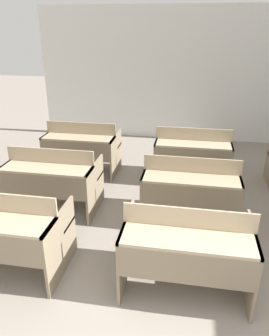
{
  "coord_description": "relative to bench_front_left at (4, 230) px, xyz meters",
  "views": [
    {
      "loc": [
        -0.22,
        -0.76,
        2.33
      ],
      "look_at": [
        -0.84,
        2.81,
        0.74
      ],
      "focal_mm": 35.0,
      "sensor_mm": 36.0,
      "label": 1
    }
  ],
  "objects": [
    {
      "name": "bench_front_center",
      "position": [
        1.8,
        0.03,
        0.0
      ],
      "size": [
        1.17,
        0.76,
        0.88
      ],
      "color": "#81725B",
      "rests_on": "ground_plane"
    },
    {
      "name": "bench_third_left",
      "position": [
        -0.01,
        2.49,
        0.0
      ],
      "size": [
        1.17,
        0.76,
        0.88
      ],
      "color": "#7E6F58",
      "rests_on": "ground_plane"
    },
    {
      "name": "bench_third_center",
      "position": [
        1.82,
        2.48,
        0.0
      ],
      "size": [
        1.17,
        0.76,
        0.88
      ],
      "color": "#83745D",
      "rests_on": "ground_plane"
    },
    {
      "name": "bench_second_center",
      "position": [
        1.81,
        1.24,
        0.0
      ],
      "size": [
        1.17,
        0.76,
        0.88
      ],
      "color": "#7E6E57",
      "rests_on": "ground_plane"
    },
    {
      "name": "bench_front_left",
      "position": [
        0.0,
        0.0,
        0.0
      ],
      "size": [
        1.17,
        0.76,
        0.88
      ],
      "color": "#83745D",
      "rests_on": "ground_plane"
    },
    {
      "name": "bench_second_left",
      "position": [
        -0.01,
        1.23,
        0.0
      ],
      "size": [
        1.17,
        0.76,
        0.88
      ],
      "color": "#82735C",
      "rests_on": "ground_plane"
    },
    {
      "name": "wall_back",
      "position": [
        1.96,
        4.65,
        0.9
      ],
      "size": [
        7.01,
        0.06,
        2.72
      ],
      "color": "silver",
      "rests_on": "ground_plane"
    }
  ]
}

